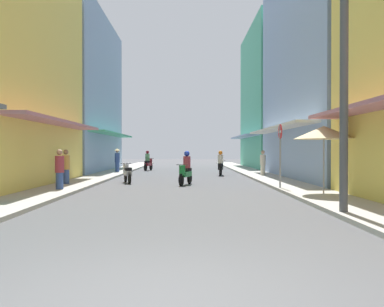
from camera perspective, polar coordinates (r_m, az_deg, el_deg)
name	(u,v)px	position (r m, az deg, el deg)	size (l,w,h in m)	color
ground_plane	(182,179)	(21.55, -1.47, -3.79)	(94.26, 94.26, 0.00)	#4C4C4F
sidewalk_left	(96,178)	(22.14, -13.99, -3.53)	(1.90, 50.85, 0.12)	#ADA89E
sidewalk_right	(268,178)	(22.01, 11.13, -3.55)	(1.90, 50.85, 0.12)	#ADA89E
building_left_far	(67,94)	(30.66, -18.00, 8.31)	(7.05, 12.75, 11.59)	#8CA5CC
building_right_mid	(339,43)	(23.67, 20.97, 14.99)	(7.05, 12.75, 15.11)	#8CA5CC
building_right_far	(283,99)	(35.16, 13.34, 7.90)	(7.05, 11.05, 12.31)	#4CB28C
motorbike_green	(186,170)	(17.89, -0.93, -2.41)	(0.73, 1.75, 1.58)	black
motorbike_black	(221,164)	(24.42, 4.26, -1.63)	(0.57, 1.80, 1.58)	black
motorbike_silver	(127,173)	(19.18, -9.56, -2.82)	(0.73, 1.75, 0.96)	black
motorbike_maroon	(148,162)	(30.48, -6.51, -1.21)	(0.66, 1.77, 1.58)	black
pedestrian_far	(60,171)	(15.55, -19.02, -2.45)	(0.34, 0.34, 1.64)	#334C8C
pedestrian_crossing	(66,168)	(17.98, -18.17, -2.06)	(0.34, 0.34, 1.64)	#334C8C
pedestrian_foreground	(263,164)	(23.48, 10.45, -1.50)	(0.34, 0.34, 1.60)	beige
pedestrian_midway	(117,159)	(27.03, -11.01, -0.85)	(0.44, 0.44, 1.74)	#334C8C
vendor_umbrella	(324,133)	(13.93, 18.93, 2.95)	(2.04, 2.04, 2.44)	#99999E
utility_pole	(344,71)	(10.22, 21.59, 11.24)	(0.20, 1.20, 6.89)	#4C4C4F
street_sign_no_entry	(280,148)	(15.73, 12.92, 0.87)	(0.07, 0.60, 2.65)	gray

